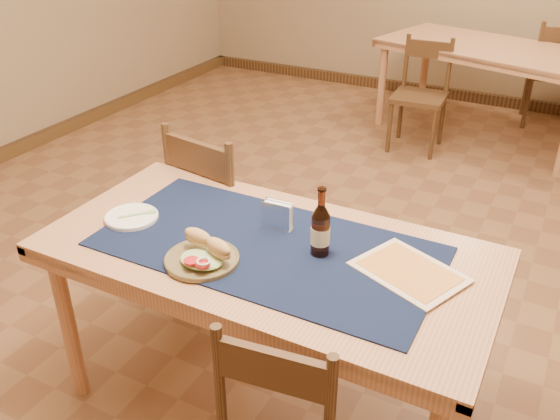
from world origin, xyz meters
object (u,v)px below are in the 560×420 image
at_px(chair_main_far, 224,212).
at_px(sandwich_plate, 203,255).
at_px(back_table, 493,57).
at_px(napkin_holder, 277,216).
at_px(beer_bottle, 320,230).
at_px(main_table, 267,266).

bearing_deg(chair_main_far, sandwich_plate, -61.57).
bearing_deg(chair_main_far, back_table, 76.15).
height_order(chair_main_far, napkin_holder, chair_main_far).
relative_size(back_table, sandwich_plate, 7.44).
xyz_separation_m(chair_main_far, beer_bottle, (0.72, -0.49, 0.36)).
distance_m(beer_bottle, napkin_holder, 0.23).
height_order(back_table, chair_main_far, chair_main_far).
relative_size(main_table, napkin_holder, 13.12).
height_order(main_table, napkin_holder, napkin_holder).
distance_m(chair_main_far, beer_bottle, 0.94).
height_order(main_table, sandwich_plate, sandwich_plate).
height_order(back_table, beer_bottle, beer_bottle).
bearing_deg(beer_bottle, napkin_holder, 157.86).
bearing_deg(main_table, beer_bottle, 12.86).
bearing_deg(beer_bottle, sandwich_plate, -144.38).
relative_size(back_table, beer_bottle, 7.55).
distance_m(chair_main_far, sandwich_plate, 0.87).
relative_size(beer_bottle, napkin_holder, 2.06).
xyz_separation_m(chair_main_far, sandwich_plate, (0.39, -0.73, 0.29)).
relative_size(main_table, chair_main_far, 1.70).
distance_m(back_table, chair_main_far, 2.96).
xyz_separation_m(chair_main_far, napkin_holder, (0.51, -0.41, 0.31)).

